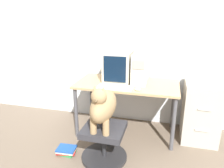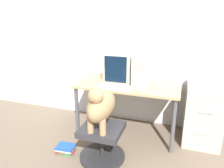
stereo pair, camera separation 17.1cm
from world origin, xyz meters
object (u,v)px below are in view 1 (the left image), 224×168
object	(u,v)px
office_chair	(104,142)
filing_cabinet	(200,111)
book_stack_floor	(66,150)
keyboard	(115,87)
dog	(103,106)
pc_tower	(141,68)
crt_monitor	(119,65)

from	to	relation	value
office_chair	filing_cabinet	world-z (taller)	filing_cabinet
filing_cabinet	book_stack_floor	size ratio (longest dim) A/B	3.24
keyboard	dog	world-z (taller)	dog
pc_tower	office_chair	xyz separation A→B (m)	(-0.30, -0.79, -0.73)
crt_monitor	dog	size ratio (longest dim) A/B	0.78
dog	office_chair	bearing A→B (deg)	90.00
crt_monitor	office_chair	distance (m)	1.07
pc_tower	book_stack_floor	xyz separation A→B (m)	(-0.78, -0.82, -0.91)
keyboard	book_stack_floor	world-z (taller)	keyboard
keyboard	filing_cabinet	xyz separation A→B (m)	(1.11, 0.33, -0.36)
keyboard	dog	xyz separation A→B (m)	(-0.03, -0.45, -0.07)
pc_tower	office_chair	bearing A→B (deg)	-110.69
crt_monitor	pc_tower	xyz separation A→B (m)	(0.31, 0.02, -0.02)
office_chair	dog	xyz separation A→B (m)	(0.00, -0.02, 0.48)
book_stack_floor	office_chair	bearing A→B (deg)	4.11
pc_tower	book_stack_floor	distance (m)	1.46
crt_monitor	filing_cabinet	distance (m)	1.28
pc_tower	book_stack_floor	bearing A→B (deg)	-133.40
dog	keyboard	bearing A→B (deg)	86.70
crt_monitor	pc_tower	bearing A→B (deg)	3.42
dog	crt_monitor	bearing A→B (deg)	90.59
crt_monitor	filing_cabinet	bearing A→B (deg)	-0.50
book_stack_floor	filing_cabinet	bearing A→B (deg)	26.19
keyboard	filing_cabinet	world-z (taller)	filing_cabinet
pc_tower	keyboard	distance (m)	0.49
crt_monitor	pc_tower	size ratio (longest dim) A/B	0.98
filing_cabinet	office_chair	bearing A→B (deg)	-146.19
crt_monitor	office_chair	bearing A→B (deg)	-89.40
keyboard	office_chair	size ratio (longest dim) A/B	0.82
pc_tower	filing_cabinet	size ratio (longest dim) A/B	0.57
pc_tower	filing_cabinet	xyz separation A→B (m)	(0.84, -0.03, -0.55)
crt_monitor	office_chair	world-z (taller)	crt_monitor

